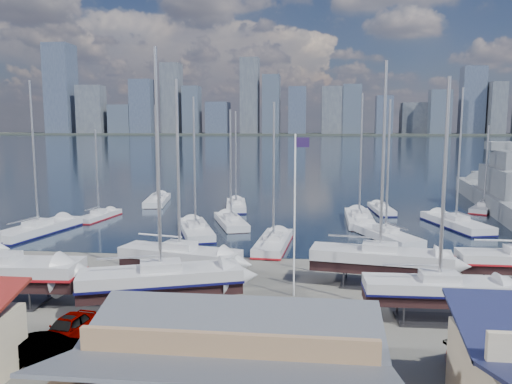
# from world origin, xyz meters

# --- Properties ---
(ground) EXTENTS (1400.00, 1400.00, 0.00)m
(ground) POSITION_xyz_m (0.00, -10.00, 0.00)
(ground) COLOR #605E59
(ground) RESTS_ON ground
(water) EXTENTS (1400.00, 600.00, 0.40)m
(water) POSITION_xyz_m (0.00, 300.00, -0.15)
(water) COLOR #182B38
(water) RESTS_ON ground
(far_shore) EXTENTS (1400.00, 80.00, 2.20)m
(far_shore) POSITION_xyz_m (0.00, 560.00, 1.10)
(far_shore) COLOR #2D332D
(far_shore) RESTS_ON ground
(skyline) EXTENTS (639.14, 43.80, 107.69)m
(skyline) POSITION_xyz_m (-7.83, 553.76, 39.09)
(skyline) COLOR #475166
(skyline) RESTS_ON far_shore
(shed_grey) EXTENTS (12.60, 8.40, 4.17)m
(shed_grey) POSITION_xyz_m (0.00, -26.00, 2.15)
(shed_grey) COLOR #8C6B4C
(shed_grey) RESTS_ON ground
(sailboat_cradle_2) EXTENTS (9.75, 4.66, 15.39)m
(sailboat_cradle_2) POSITION_xyz_m (-6.75, -7.89, 2.04)
(sailboat_cradle_2) COLOR #2D2D33
(sailboat_cradle_2) RESTS_ON ground
(sailboat_cradle_3) EXTENTS (10.79, 6.23, 16.77)m
(sailboat_cradle_3) POSITION_xyz_m (-6.39, -13.88, 2.11)
(sailboat_cradle_3) COLOR #2D2D33
(sailboat_cradle_3) RESTS_ON ground
(sailboat_cradle_4) EXTENTS (10.51, 4.40, 16.59)m
(sailboat_cradle_4) POSITION_xyz_m (8.34, -7.10, 2.11)
(sailboat_cradle_4) COLOR #2D2D33
(sailboat_cradle_4) RESTS_ON ground
(sailboat_cradle_5) EXTENTS (9.19, 2.76, 14.86)m
(sailboat_cradle_5) POSITION_xyz_m (11.05, -13.56, 2.01)
(sailboat_cradle_5) COLOR #2D2D33
(sailboat_cradle_5) RESTS_ON ground
(sailboat_moored_0) EXTENTS (5.34, 12.16, 17.59)m
(sailboat_moored_0) POSITION_xyz_m (-26.97, 7.17, 0.31)
(sailboat_moored_0) COLOR black
(sailboat_moored_0) RESTS_ON water
(sailboat_moored_1) EXTENTS (3.25, 8.26, 12.01)m
(sailboat_moored_1) POSITION_xyz_m (-24.04, 16.47, 0.31)
(sailboat_moored_1) COLOR black
(sailboat_moored_1) RESTS_ON water
(sailboat_moored_2) EXTENTS (4.63, 10.79, 15.78)m
(sailboat_moored_2) POSITION_xyz_m (-20.44, 29.63, 0.32)
(sailboat_moored_2) COLOR black
(sailboat_moored_2) RESTS_ON water
(sailboat_moored_3) EXTENTS (6.44, 10.91, 15.76)m
(sailboat_moored_3) POSITION_xyz_m (-9.54, 9.00, 0.31)
(sailboat_moored_3) COLOR black
(sailboat_moored_3) RESTS_ON water
(sailboat_moored_4) EXTENTS (5.77, 9.95, 14.51)m
(sailboat_moored_4) POSITION_xyz_m (-6.42, 14.23, 0.32)
(sailboat_moored_4) COLOR black
(sailboat_moored_4) RESTS_ON water
(sailboat_moored_5) EXTENTS (4.29, 10.11, 14.64)m
(sailboat_moored_5) POSITION_xyz_m (-7.65, 26.30, 0.31)
(sailboat_moored_5) COLOR black
(sailboat_moored_5) RESTS_ON water
(sailboat_moored_6) EXTENTS (3.48, 10.13, 14.89)m
(sailboat_moored_6) POSITION_xyz_m (-0.49, 4.01, 0.31)
(sailboat_moored_6) COLOR black
(sailboat_moored_6) RESTS_ON water
(sailboat_moored_7) EXTENTS (3.24, 10.97, 16.50)m
(sailboat_moored_7) POSITION_xyz_m (9.09, 17.59, 0.32)
(sailboat_moored_7) COLOR black
(sailboat_moored_7) RESTS_ON water
(sailboat_moored_8) EXTENTS (3.05, 8.65, 12.69)m
(sailboat_moored_8) POSITION_xyz_m (12.89, 25.85, 0.31)
(sailboat_moored_8) COLOR black
(sailboat_moored_8) RESTS_ON water
(sailboat_moored_9) EXTENTS (6.73, 10.43, 15.33)m
(sailboat_moored_9) POSITION_xyz_m (11.05, 8.73, 0.32)
(sailboat_moored_9) COLOR black
(sailboat_moored_9) RESTS_ON water
(sailboat_moored_10) EXTENTS (6.18, 11.88, 17.10)m
(sailboat_moored_10) POSITION_xyz_m (20.22, 16.11, 0.31)
(sailboat_moored_10) COLOR black
(sailboat_moored_10) RESTS_ON water
(sailboat_moored_11) EXTENTS (6.10, 8.51, 12.57)m
(sailboat_moored_11) POSITION_xyz_m (27.45, 28.63, 0.31)
(sailboat_moored_11) COLOR black
(sailboat_moored_11) RESTS_ON water
(naval_ship_east) EXTENTS (12.09, 46.09, 18.10)m
(naval_ship_east) POSITION_xyz_m (31.07, 28.56, 1.66)
(naval_ship_east) COLOR slate
(naval_ship_east) RESTS_ON water
(car_a) EXTENTS (2.24, 4.28, 1.39)m
(car_a) POSITION_xyz_m (-10.41, -18.58, 0.70)
(car_a) COLOR gray
(car_a) RESTS_ON ground
(car_b) EXTENTS (4.56, 2.35, 1.43)m
(car_b) POSITION_xyz_m (-10.03, -21.45, 0.72)
(car_b) COLOR gray
(car_b) RESTS_ON ground
(car_c) EXTENTS (2.54, 4.87, 1.31)m
(car_c) POSITION_xyz_m (0.96, -21.89, 0.65)
(car_c) COLOR gray
(car_c) RESTS_ON ground
(car_d) EXTENTS (3.78, 5.20, 1.40)m
(car_d) POSITION_xyz_m (11.60, -21.26, 0.70)
(car_d) COLOR gray
(car_d) RESTS_ON ground
(flagpole) EXTENTS (1.01, 0.12, 11.46)m
(flagpole) POSITION_xyz_m (2.12, -9.91, 6.56)
(flagpole) COLOR white
(flagpole) RESTS_ON ground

